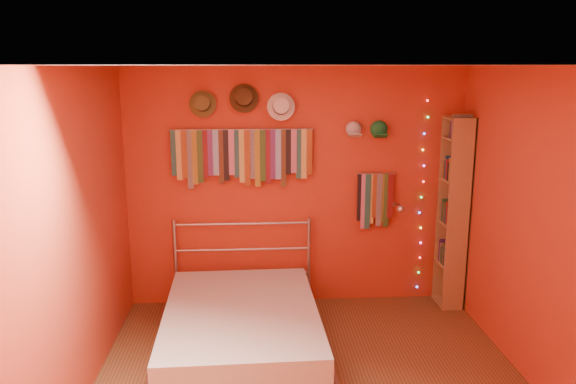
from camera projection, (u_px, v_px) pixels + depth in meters
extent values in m
cube|color=#A8271B|center=(296.00, 188.00, 5.86)|extent=(3.50, 0.02, 2.50)
cube|color=#A8271B|center=(543.00, 234.00, 4.26)|extent=(0.02, 3.50, 2.50)
cube|color=#A8271B|center=(73.00, 243.00, 4.05)|extent=(0.02, 3.50, 2.50)
cube|color=white|center=(316.00, 65.00, 3.88)|extent=(3.50, 3.50, 0.02)
cylinder|color=#ADADB2|center=(242.00, 130.00, 5.64)|extent=(1.45, 0.01, 0.01)
cube|color=#174F50|center=(174.00, 153.00, 5.64)|extent=(0.06, 0.01, 0.46)
cube|color=tan|center=(179.00, 155.00, 5.64)|extent=(0.06, 0.01, 0.51)
cube|color=brown|center=(184.00, 155.00, 5.64)|extent=(0.06, 0.01, 0.49)
cube|color=navy|center=(190.00, 160.00, 5.66)|extent=(0.06, 0.01, 0.60)
cube|color=olive|center=(195.00, 158.00, 5.66)|extent=(0.06, 0.01, 0.56)
cube|color=#274A1D|center=(200.00, 157.00, 5.65)|extent=(0.06, 0.01, 0.54)
cube|color=maroon|center=(205.00, 154.00, 5.66)|extent=(0.06, 0.01, 0.49)
cube|color=#471965|center=(211.00, 153.00, 5.66)|extent=(0.06, 0.01, 0.47)
cube|color=#76A1D2|center=(216.00, 153.00, 5.65)|extent=(0.06, 0.01, 0.46)
cube|color=#462317|center=(221.00, 157.00, 5.68)|extent=(0.06, 0.01, 0.55)
cube|color=black|center=(226.00, 156.00, 5.67)|extent=(0.06, 0.01, 0.52)
cube|color=#BD5E8B|center=(232.00, 153.00, 5.66)|extent=(0.06, 0.01, 0.46)
cube|color=#184B56|center=(237.00, 154.00, 5.68)|extent=(0.06, 0.01, 0.49)
cube|color=#B9B64A|center=(242.00, 156.00, 5.68)|extent=(0.06, 0.01, 0.54)
cube|color=maroon|center=(247.00, 158.00, 5.69)|extent=(0.06, 0.01, 0.58)
cube|color=navy|center=(252.00, 154.00, 5.69)|extent=(0.06, 0.01, 0.50)
cube|color=olive|center=(258.00, 158.00, 5.70)|extent=(0.06, 0.01, 0.58)
cube|color=#21491D|center=(263.00, 156.00, 5.69)|extent=(0.06, 0.01, 0.53)
cube|color=maroon|center=(268.00, 157.00, 5.71)|extent=(0.06, 0.01, 0.55)
cube|color=#49175F|center=(273.00, 155.00, 5.70)|extent=(0.06, 0.01, 0.51)
cube|color=#7C9ADD|center=(278.00, 155.00, 5.70)|extent=(0.06, 0.01, 0.51)
cube|color=#463117|center=(283.00, 158.00, 5.72)|extent=(0.06, 0.01, 0.59)
cube|color=black|center=(289.00, 152.00, 5.70)|extent=(0.06, 0.01, 0.46)
cube|color=#A2517A|center=(294.00, 151.00, 5.70)|extent=(0.06, 0.01, 0.45)
cube|color=#1A5B53|center=(299.00, 154.00, 5.72)|extent=(0.06, 0.01, 0.51)
cube|color=#CDB252|center=(304.00, 154.00, 5.72)|extent=(0.06, 0.01, 0.51)
cube|color=brown|center=(309.00, 152.00, 5.71)|extent=(0.06, 0.01, 0.47)
cylinder|color=#ADADB2|center=(376.00, 174.00, 5.83)|extent=(0.40, 0.01, 0.01)
cube|color=black|center=(360.00, 198.00, 5.86)|extent=(0.06, 0.01, 0.50)
cube|color=#C3619B|center=(364.00, 202.00, 5.87)|extent=(0.06, 0.01, 0.59)
cube|color=#1B6158|center=(368.00, 202.00, 5.87)|extent=(0.06, 0.01, 0.59)
cube|color=#B49C48|center=(371.00, 199.00, 5.88)|extent=(0.06, 0.01, 0.54)
cube|color=maroon|center=(375.00, 196.00, 5.86)|extent=(0.06, 0.01, 0.47)
cube|color=navy|center=(379.00, 200.00, 5.87)|extent=(0.06, 0.01, 0.56)
cube|color=olive|center=(383.00, 198.00, 5.88)|extent=(0.06, 0.01, 0.52)
cube|color=#28461C|center=(386.00, 201.00, 5.88)|extent=(0.06, 0.01, 0.57)
cube|color=#63130E|center=(390.00, 196.00, 5.87)|extent=(0.06, 0.01, 0.47)
cylinder|color=brown|center=(203.00, 104.00, 5.55)|extent=(0.27, 0.07, 0.26)
cylinder|color=brown|center=(202.00, 103.00, 5.50)|extent=(0.16, 0.13, 0.17)
cylinder|color=#332314|center=(202.00, 104.00, 5.53)|extent=(0.16, 0.05, 0.16)
cylinder|color=#3E2D16|center=(244.00, 98.00, 5.56)|extent=(0.29, 0.07, 0.29)
cylinder|color=#3E2D16|center=(244.00, 97.00, 5.51)|extent=(0.17, 0.14, 0.19)
cylinder|color=black|center=(244.00, 98.00, 5.54)|extent=(0.18, 0.06, 0.18)
cylinder|color=white|center=(281.00, 107.00, 5.60)|extent=(0.28, 0.07, 0.28)
cylinder|color=white|center=(281.00, 106.00, 5.56)|extent=(0.16, 0.14, 0.18)
cylinder|color=black|center=(281.00, 106.00, 5.58)|extent=(0.17, 0.06, 0.17)
ellipsoid|color=silver|center=(353.00, 129.00, 5.71)|extent=(0.17, 0.13, 0.17)
cube|color=silver|center=(355.00, 135.00, 5.62)|extent=(0.12, 0.09, 0.05)
ellipsoid|color=#197134|center=(379.00, 129.00, 5.73)|extent=(0.18, 0.14, 0.18)
cube|color=#197134|center=(381.00, 136.00, 5.63)|extent=(0.13, 0.10, 0.05)
sphere|color=#FF3333|center=(427.00, 101.00, 5.70)|extent=(0.02, 0.02, 0.02)
sphere|color=#33FF4C|center=(428.00, 117.00, 5.74)|extent=(0.02, 0.02, 0.02)
sphere|color=#4C66FF|center=(424.00, 134.00, 5.78)|extent=(0.02, 0.02, 0.02)
sphere|color=yellow|center=(423.00, 150.00, 5.81)|extent=(0.02, 0.02, 0.02)
sphere|color=#FF4CCC|center=(424.00, 166.00, 5.85)|extent=(0.02, 0.02, 0.02)
sphere|color=#FF3333|center=(424.00, 182.00, 5.89)|extent=(0.02, 0.02, 0.02)
sphere|color=#33FF4C|center=(421.00, 197.00, 5.93)|extent=(0.02, 0.02, 0.02)
sphere|color=#4C66FF|center=(419.00, 213.00, 5.96)|extent=(0.02, 0.02, 0.02)
sphere|color=yellow|center=(421.00, 228.00, 6.00)|extent=(0.02, 0.02, 0.02)
sphere|color=#FF4CCC|center=(421.00, 243.00, 6.04)|extent=(0.02, 0.02, 0.02)
sphere|color=#FF3333|center=(420.00, 258.00, 6.08)|extent=(0.02, 0.02, 0.02)
sphere|color=#33FF4C|center=(419.00, 272.00, 6.11)|extent=(0.02, 0.02, 0.02)
sphere|color=#4C66FF|center=(417.00, 287.00, 6.15)|extent=(0.02, 0.02, 0.02)
cylinder|color=#ADADB2|center=(394.00, 205.00, 5.95)|extent=(0.04, 0.03, 0.04)
cylinder|color=#ADADB2|center=(397.00, 205.00, 5.81)|extent=(0.02, 0.28, 0.09)
sphere|color=white|center=(401.00, 209.00, 5.68)|extent=(0.08, 0.08, 0.08)
cube|color=#976744|center=(459.00, 218.00, 5.64)|extent=(0.24, 0.02, 2.00)
cube|color=#976744|center=(448.00, 210.00, 5.96)|extent=(0.24, 0.02, 2.00)
cube|color=#976744|center=(464.00, 214.00, 5.81)|extent=(0.02, 0.34, 2.00)
cube|color=#976744|center=(447.00, 302.00, 6.02)|extent=(0.24, 0.32, 0.02)
cube|color=#976744|center=(450.00, 264.00, 5.92)|extent=(0.24, 0.32, 0.02)
cube|color=#976744|center=(453.00, 223.00, 5.82)|extent=(0.24, 0.32, 0.02)
cube|color=#976744|center=(456.00, 181.00, 5.72)|extent=(0.24, 0.32, 0.02)
cube|color=#976744|center=(458.00, 139.00, 5.63)|extent=(0.24, 0.32, 0.02)
cube|color=#976744|center=(460.00, 119.00, 5.58)|extent=(0.24, 0.32, 0.02)
cylinder|color=#ADADB2|center=(176.00, 264.00, 5.85)|extent=(0.04, 0.04, 0.95)
cylinder|color=#ADADB2|center=(309.00, 261.00, 5.94)|extent=(0.04, 0.04, 0.95)
cylinder|color=#ADADB2|center=(243.00, 274.00, 5.92)|extent=(1.40, 0.02, 0.02)
cylinder|color=#ADADB2|center=(242.00, 249.00, 5.87)|extent=(1.40, 0.02, 0.02)
cylinder|color=#ADADB2|center=(242.00, 224.00, 5.80)|extent=(1.40, 0.02, 0.02)
cube|color=silver|center=(241.00, 328.00, 4.98)|extent=(1.38, 1.93, 0.38)
cylinder|color=#ADADB2|center=(162.00, 332.00, 4.94)|extent=(0.08, 1.90, 0.03)
cylinder|color=#ADADB2|center=(320.00, 328.00, 5.03)|extent=(0.08, 1.90, 0.03)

